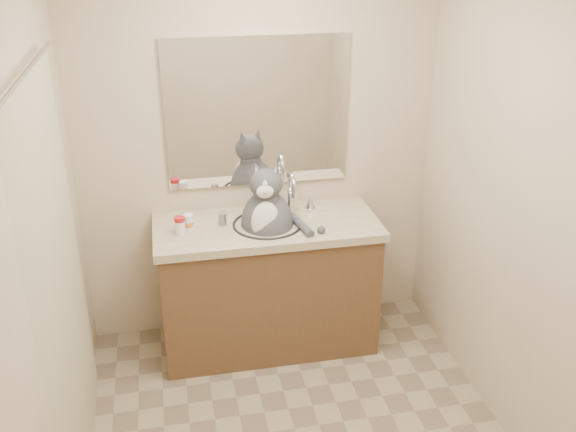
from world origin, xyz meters
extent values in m
cube|color=beige|center=(0.00, 1.25, 1.20)|extent=(2.20, 0.01, 2.40)
cube|color=beige|center=(-1.10, 0.00, 1.20)|extent=(0.01, 2.50, 2.40)
cube|color=beige|center=(1.10, 0.00, 1.20)|extent=(0.01, 2.50, 2.40)
cube|color=brown|center=(0.00, 0.96, 0.40)|extent=(1.30, 0.55, 0.80)
cube|color=beige|center=(0.00, 0.96, 0.83)|extent=(1.34, 0.59, 0.05)
torus|color=black|center=(0.00, 0.94, 0.85)|extent=(0.42, 0.42, 0.02)
ellipsoid|color=white|center=(0.00, 0.94, 0.78)|extent=(0.40, 0.40, 0.15)
cylinder|color=silver|center=(0.17, 1.11, 0.95)|extent=(0.03, 0.03, 0.18)
torus|color=silver|center=(0.17, 1.05, 1.04)|extent=(0.03, 0.16, 0.16)
cone|color=silver|center=(0.30, 1.11, 0.90)|extent=(0.06, 0.06, 0.08)
cube|color=white|center=(0.00, 1.24, 1.45)|extent=(1.10, 0.02, 0.90)
cube|color=#C2BA92|center=(-1.05, 0.10, 1.00)|extent=(0.01, 1.20, 1.90)
cylinder|color=silver|center=(-1.05, 0.10, 1.97)|extent=(0.02, 1.30, 0.02)
ellipsoid|color=#4D4D52|center=(0.00, 0.95, 0.85)|extent=(0.38, 0.40, 0.42)
ellipsoid|color=white|center=(-0.03, 0.84, 0.91)|extent=(0.19, 0.13, 0.26)
ellipsoid|color=#4D4D52|center=(-0.01, 0.90, 1.13)|extent=(0.22, 0.20, 0.18)
ellipsoid|color=white|center=(-0.03, 0.83, 1.11)|extent=(0.11, 0.07, 0.08)
sphere|color=#D88C8C|center=(-0.04, 0.80, 1.12)|extent=(0.02, 0.02, 0.02)
cone|color=#4D4D52|center=(-0.06, 0.93, 1.21)|extent=(0.09, 0.08, 0.09)
cone|color=#4D4D52|center=(0.04, 0.90, 1.21)|extent=(0.09, 0.08, 0.09)
cylinder|color=#4D4D52|center=(0.19, 0.86, 0.87)|extent=(0.10, 0.28, 0.05)
cylinder|color=white|center=(-0.51, 0.92, 0.89)|extent=(0.06, 0.06, 0.08)
cylinder|color=#B01216|center=(-0.51, 0.92, 0.94)|extent=(0.07, 0.07, 0.02)
cylinder|color=white|center=(-0.46, 0.96, 0.89)|extent=(0.06, 0.06, 0.08)
cylinder|color=orange|center=(-0.46, 0.96, 0.89)|extent=(0.07, 0.07, 0.03)
cylinder|color=white|center=(-0.46, 0.96, 0.94)|extent=(0.07, 0.07, 0.02)
cylinder|color=slate|center=(-0.26, 0.99, 0.89)|extent=(0.05, 0.05, 0.07)
camera|label=1|loc=(-0.56, -2.44, 2.48)|focal=40.00mm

